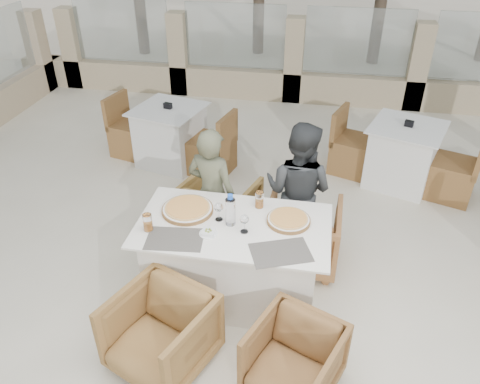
% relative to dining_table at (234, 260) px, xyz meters
% --- Properties ---
extents(ground, '(80.00, 80.00, 0.00)m').
position_rel_dining_table_xyz_m(ground, '(0.10, -0.02, -0.39)').
color(ground, beige).
rests_on(ground, ground).
extents(perimeter_wall_far, '(10.00, 0.34, 1.60)m').
position_rel_dining_table_xyz_m(perimeter_wall_far, '(0.10, 4.78, 0.42)').
color(perimeter_wall_far, tan).
rests_on(perimeter_wall_far, ground).
extents(dining_table, '(1.60, 0.90, 0.77)m').
position_rel_dining_table_xyz_m(dining_table, '(0.00, 0.00, 0.00)').
color(dining_table, white).
rests_on(dining_table, ground).
extents(placemat_near_left, '(0.48, 0.35, 0.00)m').
position_rel_dining_table_xyz_m(placemat_near_left, '(-0.42, -0.27, 0.39)').
color(placemat_near_left, '#58524B').
rests_on(placemat_near_left, dining_table).
extents(placemat_near_right, '(0.53, 0.44, 0.00)m').
position_rel_dining_table_xyz_m(placemat_near_right, '(0.42, -0.29, 0.39)').
color(placemat_near_right, '#57514B').
rests_on(placemat_near_right, dining_table).
extents(pizza_left, '(0.53, 0.53, 0.06)m').
position_rel_dining_table_xyz_m(pizza_left, '(-0.43, 0.12, 0.41)').
color(pizza_left, orange).
rests_on(pizza_left, dining_table).
extents(pizza_right, '(0.40, 0.40, 0.05)m').
position_rel_dining_table_xyz_m(pizza_right, '(0.44, 0.12, 0.41)').
color(pizza_right, '#C6601B').
rests_on(pizza_right, dining_table).
extents(water_bottle, '(0.10, 0.10, 0.29)m').
position_rel_dining_table_xyz_m(water_bottle, '(-0.03, 0.01, 0.53)').
color(water_bottle, '#BEDFF9').
rests_on(water_bottle, dining_table).
extents(wine_glass_centre, '(0.09, 0.09, 0.18)m').
position_rel_dining_table_xyz_m(wine_glass_centre, '(-0.13, 0.05, 0.48)').
color(wine_glass_centre, silver).
rests_on(wine_glass_centre, dining_table).
extents(wine_glass_near, '(0.10, 0.10, 0.18)m').
position_rel_dining_table_xyz_m(wine_glass_near, '(0.10, -0.08, 0.48)').
color(wine_glass_near, silver).
rests_on(wine_glass_near, dining_table).
extents(beer_glass_left, '(0.09, 0.09, 0.15)m').
position_rel_dining_table_xyz_m(beer_glass_left, '(-0.67, -0.19, 0.46)').
color(beer_glass_left, orange).
rests_on(beer_glass_left, dining_table).
extents(beer_glass_right, '(0.10, 0.10, 0.15)m').
position_rel_dining_table_xyz_m(beer_glass_right, '(0.17, 0.29, 0.46)').
color(beer_glass_right, orange).
rests_on(beer_glass_right, dining_table).
extents(olive_dish, '(0.14, 0.14, 0.04)m').
position_rel_dining_table_xyz_m(olive_dish, '(-0.17, -0.16, 0.41)').
color(olive_dish, white).
rests_on(olive_dish, dining_table).
extents(armchair_far_left, '(0.87, 0.88, 0.64)m').
position_rel_dining_table_xyz_m(armchair_far_left, '(-0.32, 0.84, -0.06)').
color(armchair_far_left, olive).
rests_on(armchair_far_left, ground).
extents(armchair_far_right, '(0.71, 0.73, 0.64)m').
position_rel_dining_table_xyz_m(armchair_far_right, '(0.56, 0.55, -0.06)').
color(armchair_far_right, '#9B6538').
rests_on(armchair_far_right, ground).
extents(armchair_near_left, '(0.90, 0.91, 0.64)m').
position_rel_dining_table_xyz_m(armchair_near_left, '(-0.39, -0.83, -0.07)').
color(armchair_near_left, olive).
rests_on(armchair_near_left, ground).
extents(armchair_near_right, '(0.79, 0.80, 0.56)m').
position_rel_dining_table_xyz_m(armchair_near_right, '(0.60, -0.85, -0.11)').
color(armchair_near_right, brown).
rests_on(armchair_near_right, ground).
extents(diner_left, '(0.56, 0.44, 1.35)m').
position_rel_dining_table_xyz_m(diner_left, '(-0.32, 0.56, 0.29)').
color(diner_left, '#5B5D44').
rests_on(diner_left, ground).
extents(diner_right, '(0.82, 0.73, 1.41)m').
position_rel_dining_table_xyz_m(diner_right, '(0.48, 0.71, 0.32)').
color(diner_right, '#323436').
rests_on(diner_right, ground).
extents(bg_table_a, '(1.79, 1.19, 0.77)m').
position_rel_dining_table_xyz_m(bg_table_a, '(-1.29, 2.26, 0.00)').
color(bg_table_a, silver).
rests_on(bg_table_a, ground).
extents(bg_table_b, '(1.82, 1.32, 0.77)m').
position_rel_dining_table_xyz_m(bg_table_b, '(1.65, 2.25, 0.00)').
color(bg_table_b, white).
rests_on(bg_table_b, ground).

